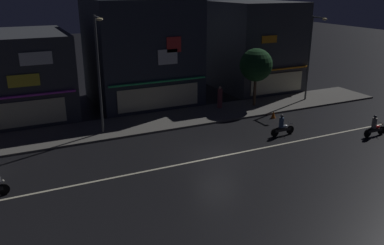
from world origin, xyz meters
The scene contains 12 objects.
ground_plane centered at (0.00, 0.00, 0.00)m, with size 140.00×140.00×0.00m, color black.
lane_divider_stripe centered at (0.00, 0.00, 0.01)m, with size 36.63×0.16×0.01m, color beige.
sidewalk_far centered at (0.00, 7.61, 0.07)m, with size 38.56×4.25×0.14m, color #5B5954.
storefront_center_block centered at (11.57, 13.83, 4.18)m, with size 7.05×8.34×8.37m.
storefront_right_block centered at (0.00, 13.87, 4.40)m, with size 8.53×8.42×8.81m.
streetlamp_west centered at (-5.29, 6.59, 4.75)m, with size 0.44×1.64×7.91m.
streetlamp_mid centered at (13.11, 7.32, 4.41)m, with size 0.44×1.64×7.25m.
pedestrian_on_sidewalk centered at (4.92, 8.54, 0.98)m, with size 0.40×0.40×1.83m.
street_tree centered at (7.90, 7.91, 3.59)m, with size 2.72×2.72×4.82m.
motorcycle_lead centered at (5.81, 1.34, 0.63)m, with size 1.90×0.60×1.52m.
motorcycle_following centered at (11.44, -1.46, 0.63)m, with size 1.90×0.60×1.52m.
traffic_cone centered at (7.57, 4.71, 0.28)m, with size 0.36×0.36×0.55m, color orange.
Camera 1 is at (-10.79, -19.23, 9.81)m, focal length 37.27 mm.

